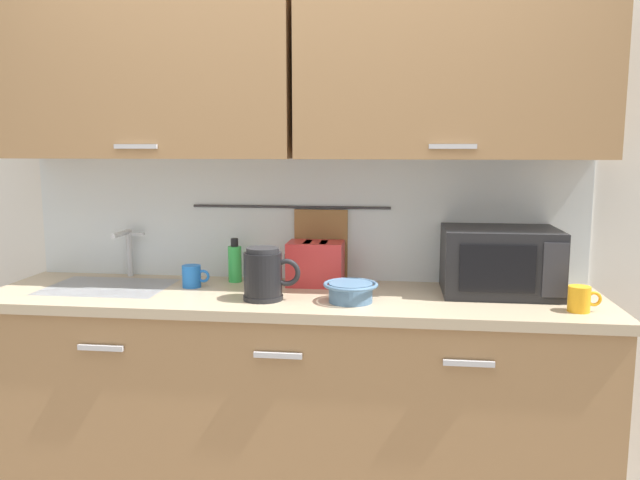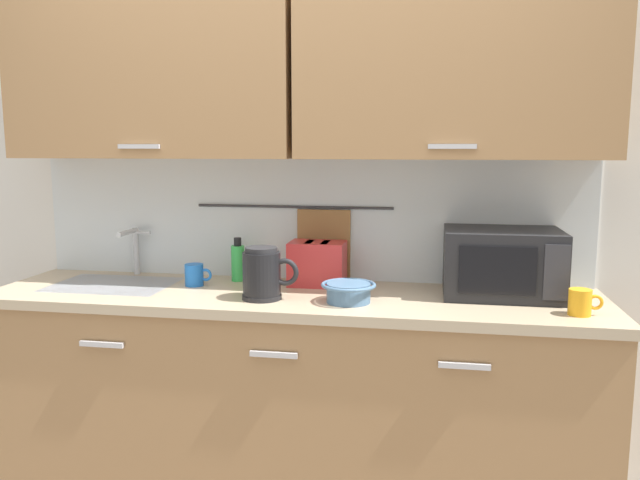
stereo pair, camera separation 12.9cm
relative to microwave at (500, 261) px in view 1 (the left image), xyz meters
The scene contains 10 objects.
counter_unit 1.04m from the microwave, behind, with size 2.53×0.64×0.90m.
back_wall_assembly 0.99m from the microwave, behind, with size 3.70×0.41×2.50m.
sink_faucet 1.66m from the microwave, behind, with size 0.09×0.17×0.22m.
microwave is the anchor object (origin of this frame).
electric_kettle 0.96m from the microwave, 166.35° to the right, with size 0.23×0.16×0.21m.
dish_soap_bottle 1.14m from the microwave, behind, with size 0.06×0.06×0.20m.
mug_near_sink 1.29m from the microwave, behind, with size 0.12×0.08×0.09m.
mixing_bowl 0.64m from the microwave, 159.53° to the right, with size 0.21×0.21×0.08m.
toaster 0.77m from the microwave, behind, with size 0.26×0.17×0.19m.
mug_by_kettle 0.37m from the microwave, 46.45° to the right, with size 0.12×0.08×0.09m.
Camera 1 is at (0.43, -2.18, 1.50)m, focal length 35.05 mm.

